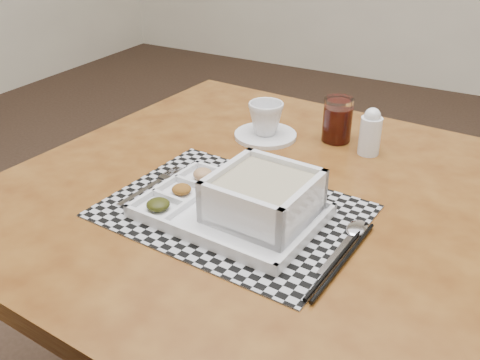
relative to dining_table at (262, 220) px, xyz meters
name	(u,v)px	position (x,y,z in m)	size (l,w,h in m)	color
floor	(254,270)	(-0.33, 0.61, -0.67)	(5.00, 5.00, 0.00)	#302118
dining_table	(262,220)	(0.00, 0.00, 0.00)	(1.07, 1.07, 0.75)	#4B240D
placemat	(232,211)	(-0.01, -0.11, 0.08)	(0.46, 0.34, 0.00)	#9B9CA2
serving_tray	(252,202)	(0.03, -0.11, 0.11)	(0.33, 0.24, 0.09)	silver
fork	(152,184)	(-0.20, -0.10, 0.08)	(0.03, 0.19, 0.00)	silver
spoon	(354,232)	(0.21, -0.07, 0.08)	(0.04, 0.18, 0.01)	silver
chopsticks	(342,259)	(0.22, -0.16, 0.08)	(0.03, 0.24, 0.01)	black
saucer	(265,135)	(-0.11, 0.23, 0.08)	(0.15, 0.15, 0.01)	silver
cup	(266,118)	(-0.11, 0.23, 0.13)	(0.08, 0.08, 0.08)	silver
juice_glass	(337,122)	(0.05, 0.29, 0.13)	(0.07, 0.07, 0.11)	white
creamer_bottle	(370,132)	(0.14, 0.26, 0.13)	(0.05, 0.05, 0.11)	silver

